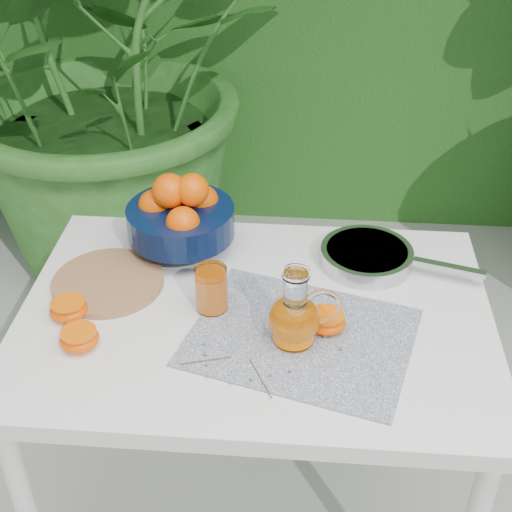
# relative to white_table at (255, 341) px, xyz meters

# --- Properties ---
(potted_plant_left) EXTENTS (2.32, 2.32, 1.69)m
(potted_plant_left) POSITION_rel_white_table_xyz_m (-0.61, 1.26, 0.18)
(potted_plant_left) COLOR #2C5E20
(potted_plant_left) RESTS_ON ground
(white_table) EXTENTS (1.00, 0.70, 0.75)m
(white_table) POSITION_rel_white_table_xyz_m (0.00, 0.00, 0.00)
(white_table) COLOR white
(white_table) RESTS_ON ground
(placemat) EXTENTS (0.51, 0.44, 0.00)m
(placemat) POSITION_rel_white_table_xyz_m (0.10, -0.07, 0.08)
(placemat) COLOR #0B1A42
(placemat) RESTS_ON white_table
(cutting_board) EXTENTS (0.30, 0.30, 0.02)m
(cutting_board) POSITION_rel_white_table_xyz_m (-0.33, 0.07, 0.09)
(cutting_board) COLOR #8E6440
(cutting_board) RESTS_ON white_table
(fruit_bowl) EXTENTS (0.31, 0.31, 0.20)m
(fruit_bowl) POSITION_rel_white_table_xyz_m (-0.19, 0.23, 0.17)
(fruit_bowl) COLOR black
(fruit_bowl) RESTS_ON white_table
(juice_pitcher) EXTENTS (0.15, 0.11, 0.17)m
(juice_pitcher) POSITION_rel_white_table_xyz_m (0.09, -0.09, 0.14)
(juice_pitcher) COLOR white
(juice_pitcher) RESTS_ON white_table
(juice_tumbler) EXTENTS (0.07, 0.07, 0.10)m
(juice_tumbler) POSITION_rel_white_table_xyz_m (-0.09, 0.00, 0.13)
(juice_tumbler) COLOR white
(juice_tumbler) RESTS_ON white_table
(saute_pan) EXTENTS (0.39, 0.26, 0.04)m
(saute_pan) POSITION_rel_white_table_xyz_m (0.24, 0.20, 0.10)
(saute_pan) COLOR #A9A9AD
(saute_pan) RESTS_ON white_table
(orange_halves) EXTENTS (0.64, 0.19, 0.04)m
(orange_halves) POSITION_rel_white_table_xyz_m (-0.19, -0.07, 0.10)
(orange_halves) COLOR #FF6C02
(orange_halves) RESTS_ON white_table
(thyme_sprigs) EXTENTS (0.31, 0.25, 0.01)m
(thyme_sprigs) POSITION_rel_white_table_xyz_m (0.03, -0.14, 0.09)
(thyme_sprigs) COLOR brown
(thyme_sprigs) RESTS_ON white_table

